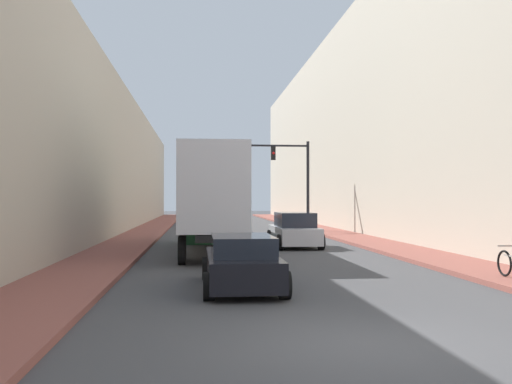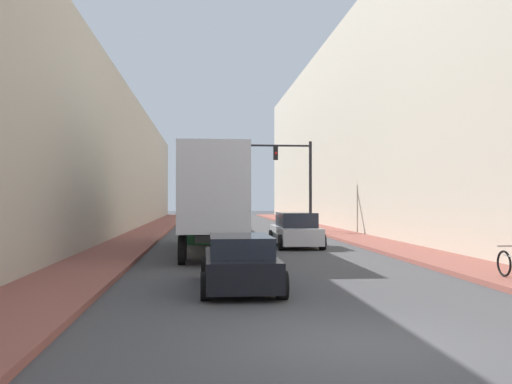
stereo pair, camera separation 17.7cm
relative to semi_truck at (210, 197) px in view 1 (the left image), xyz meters
The scene contains 9 objects.
ground_plane 16.32m from the semi_truck, 82.46° to the right, with size 200.00×200.00×0.00m, color #424244.
sidewalk_right 16.38m from the semi_truck, 59.59° to the left, with size 2.51×80.00×0.15m.
sidewalk_left 14.72m from the semi_truck, 105.85° to the left, with size 2.51×80.00×0.15m.
building_right 19.44m from the semi_truck, 48.30° to the left, with size 6.00×80.00×15.03m.
building_left 16.42m from the semi_truck, 120.46° to the left, with size 6.00×80.00×9.64m.
semi_truck is the anchor object (origin of this frame).
sedan_car 10.40m from the semi_truck, 86.73° to the right, with size 1.97×4.55×1.36m.
suv_car 4.84m from the semi_truck, 28.18° to the left, with size 2.09×4.89×1.63m.
traffic_signal_gantry 14.10m from the semi_truck, 68.80° to the left, with size 7.17×0.35×6.14m.
Camera 1 is at (-2.62, -8.65, 2.27)m, focal length 40.00 mm.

